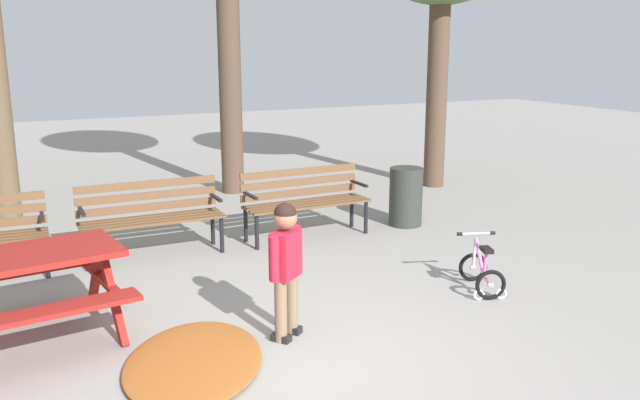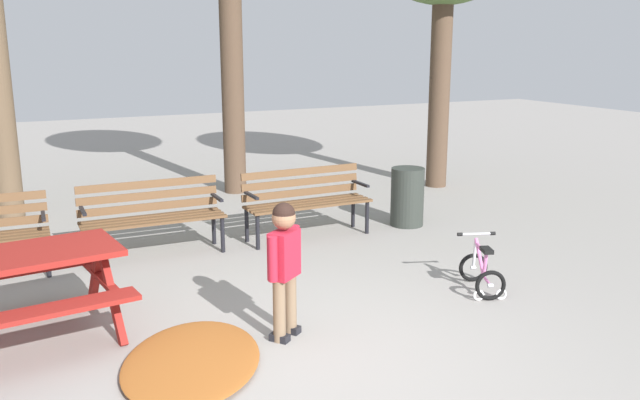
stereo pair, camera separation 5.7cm
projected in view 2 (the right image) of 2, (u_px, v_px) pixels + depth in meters
name	position (u px, v px, depth m)	size (l,w,h in m)	color
ground	(305.00, 366.00, 5.13)	(36.00, 36.00, 0.00)	gray
picnic_table	(2.00, 277.00, 5.32)	(1.96, 1.57, 0.79)	maroon
park_bench_left	(152.00, 212.00, 7.68)	(1.60, 0.46, 0.85)	brown
park_bench_right	(305.00, 197.00, 8.42)	(1.61, 0.50, 0.85)	brown
child_standing	(284.00, 259.00, 5.48)	(0.36, 0.30, 1.15)	#7F664C
kids_bicycle	(482.00, 271.00, 6.62)	(0.51, 0.63, 0.54)	black
leaf_pile	(192.00, 360.00, 5.14)	(1.47, 1.03, 0.07)	#9E5623
trash_bin	(407.00, 197.00, 8.95)	(0.44, 0.44, 0.78)	#2D332D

